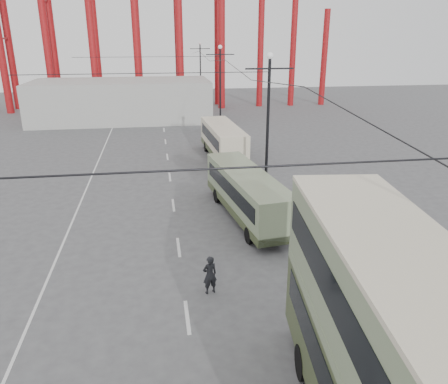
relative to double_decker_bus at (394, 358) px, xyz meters
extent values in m
cube|color=silver|center=(-4.31, 21.97, -3.36)|extent=(0.15, 82.00, 0.01)
cube|color=silver|center=(2.09, 22.97, -3.36)|extent=(0.12, 120.00, 0.01)
cube|color=silver|center=(-10.31, 22.97, -3.36)|extent=(0.12, 120.00, 0.01)
cylinder|color=black|center=(2.29, 20.97, 1.13)|extent=(0.20, 0.20, 9.00)
cylinder|color=black|center=(2.29, 20.97, -3.12)|extent=(0.44, 0.44, 0.50)
cube|color=black|center=(2.29, 20.97, 4.93)|extent=(3.20, 0.10, 0.10)
sphere|color=white|center=(2.29, 20.97, 5.73)|extent=(0.44, 0.44, 0.44)
cylinder|color=black|center=(2.29, 42.97, 1.13)|extent=(0.20, 0.20, 9.00)
cylinder|color=black|center=(2.29, 42.97, -3.12)|extent=(0.44, 0.44, 0.50)
cube|color=black|center=(2.29, 42.97, 4.93)|extent=(3.20, 0.10, 0.10)
sphere|color=white|center=(2.29, 42.97, 5.73)|extent=(0.44, 0.44, 0.44)
cylinder|color=black|center=(2.29, 64.97, 1.13)|extent=(0.20, 0.20, 9.00)
cylinder|color=black|center=(2.29, 64.97, -3.12)|extent=(0.44, 0.44, 0.50)
cube|color=black|center=(2.29, 64.97, 4.93)|extent=(3.20, 0.10, 0.10)
sphere|color=white|center=(2.29, 64.97, 5.73)|extent=(0.44, 0.44, 0.44)
cylinder|color=maroon|center=(-25.31, 57.97, 5.63)|extent=(1.00, 1.00, 18.00)
cylinder|color=maroon|center=(-25.31, 61.97, 5.63)|extent=(1.00, 1.00, 18.00)
cylinder|color=maroon|center=(-19.31, 57.97, 10.13)|extent=(1.00, 1.00, 27.00)
cylinder|color=maroon|center=(-19.31, 61.97, 10.13)|extent=(1.00, 1.00, 27.00)
cylinder|color=maroon|center=(10.69, 58.97, 11.63)|extent=(0.90, 0.90, 30.00)
cylinder|color=maroon|center=(15.69, 58.97, 7.63)|extent=(0.90, 0.90, 22.00)
cylinder|color=maroon|center=(20.69, 58.97, 3.63)|extent=(0.90, 0.90, 14.00)
cube|color=#AAABA6|center=(-9.31, 49.97, -0.87)|extent=(22.00, 10.00, 5.00)
cube|color=gray|center=(0.00, 0.00, -0.12)|extent=(4.06, 11.44, 0.34)
cube|color=gray|center=(0.00, 0.00, 1.28)|extent=(4.04, 11.44, 2.46)
cube|color=black|center=(0.00, 0.00, 1.39)|extent=(4.01, 10.78, 0.95)
cube|color=beige|center=(0.00, 0.00, 2.58)|extent=(4.06, 11.44, 0.13)
cylinder|color=black|center=(-0.90, 3.26, -2.81)|extent=(0.44, 1.15, 1.12)
cylinder|color=black|center=(1.61, 2.97, -2.81)|extent=(0.44, 1.15, 1.12)
cube|color=gray|center=(-0.05, 16.30, -1.80)|extent=(3.54, 10.08, 2.15)
cube|color=black|center=(-0.05, 16.30, -1.44)|extent=(3.43, 9.02, 0.85)
cube|color=#3C4424|center=(-0.05, 16.30, -2.65)|extent=(3.57, 10.08, 0.45)
cube|color=gray|center=(-0.05, 16.30, -0.65)|extent=(3.56, 10.08, 0.14)
cylinder|color=black|center=(-1.42, 18.92, -2.92)|extent=(0.37, 0.92, 0.90)
cylinder|color=black|center=(0.59, 19.19, -2.92)|extent=(0.37, 0.92, 0.90)
cylinder|color=black|center=(-0.63, 13.05, -2.92)|extent=(0.37, 0.92, 0.90)
cylinder|color=black|center=(1.38, 13.32, -2.92)|extent=(0.37, 0.92, 0.90)
cube|color=beige|center=(0.58, 29.72, -1.71)|extent=(2.87, 9.59, 2.27)
cube|color=black|center=(0.58, 29.72, -1.33)|extent=(2.85, 8.45, 0.90)
cube|color=#3C4424|center=(0.58, 29.72, -2.61)|extent=(2.90, 9.59, 0.47)
cube|color=beige|center=(0.58, 29.72, -0.50)|extent=(2.89, 9.59, 0.15)
cylinder|color=black|center=(-0.62, 32.12, -2.89)|extent=(0.32, 0.96, 0.95)
cylinder|color=black|center=(1.52, 32.24, -2.89)|extent=(0.32, 0.96, 0.95)
cylinder|color=black|center=(-0.34, 26.83, -2.89)|extent=(0.32, 0.96, 0.95)
cylinder|color=black|center=(1.80, 26.94, -2.89)|extent=(0.32, 0.96, 0.95)
imported|color=black|center=(-3.22, 8.54, -2.51)|extent=(0.72, 0.57, 1.72)
camera|label=1|loc=(-5.09, -7.41, 6.97)|focal=35.00mm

